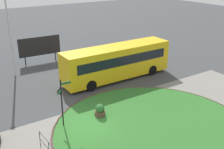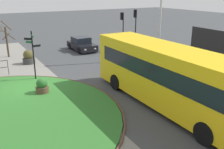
# 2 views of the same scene
# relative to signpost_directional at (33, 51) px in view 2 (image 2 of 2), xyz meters

# --- Properties ---
(ground) EXTENTS (120.00, 120.00, 0.00)m
(ground) POSITION_rel_signpost_directional_xyz_m (1.46, -0.72, -2.05)
(ground) COLOR #3D3F42
(signpost_directional) EXTENTS (1.10, 0.98, 3.45)m
(signpost_directional) POSITION_rel_signpost_directional_xyz_m (0.00, 0.00, 0.00)
(signpost_directional) COLOR black
(signpost_directional) RESTS_ON ground
(bus_yellow) EXTENTS (10.98, 2.51, 3.24)m
(bus_yellow) POSITION_rel_signpost_directional_xyz_m (7.90, 5.09, -0.31)
(bus_yellow) COLOR yellow
(bus_yellow) RESTS_ON ground
(car_near_lane) EXTENTS (4.05, 1.89, 1.39)m
(car_near_lane) POSITION_rel_signpost_directional_xyz_m (-6.95, 6.54, -1.41)
(car_near_lane) COLOR black
(car_near_lane) RESTS_ON ground
(traffic_light_near) EXTENTS (0.49, 0.30, 3.77)m
(traffic_light_near) POSITION_rel_signpost_directional_xyz_m (-6.07, 10.97, 0.71)
(traffic_light_near) COLOR black
(traffic_light_near) RESTS_ON ground
(traffic_light_far) EXTENTS (0.49, 0.31, 4.16)m
(traffic_light_far) POSITION_rel_signpost_directional_xyz_m (-4.22, 11.36, 0.98)
(traffic_light_far) COLOR black
(traffic_light_far) RESTS_ON ground
(lamppost_tall) EXTENTS (0.32, 0.32, 9.67)m
(lamppost_tall) POSITION_rel_signpost_directional_xyz_m (-0.22, 11.21, 3.08)
(lamppost_tall) COLOR #B7B7BC
(lamppost_tall) RESTS_ON ground
(billboard_left) EXTENTS (4.71, 0.33, 2.95)m
(billboard_left) POSITION_rel_signpost_directional_xyz_m (3.39, 13.89, -0.19)
(billboard_left) COLOR black
(billboard_left) RESTS_ON ground
(planter_near_signpost) EXTENTS (1.01, 1.01, 1.20)m
(planter_near_signpost) POSITION_rel_signpost_directional_xyz_m (-4.50, 0.57, -1.51)
(planter_near_signpost) COLOR #383838
(planter_near_signpost) RESTS_ON ground
(planter_kerbside) EXTENTS (0.77, 0.77, 1.00)m
(planter_kerbside) POSITION_rel_signpost_directional_xyz_m (2.75, -0.27, -1.60)
(planter_kerbside) COLOR brown
(planter_kerbside) RESTS_ON ground
(street_tree_bare) EXTENTS (1.18, 1.19, 3.48)m
(street_tree_bare) POSITION_rel_signpost_directional_xyz_m (-7.78, -0.56, -0.40)
(street_tree_bare) COLOR #423323
(street_tree_bare) RESTS_ON ground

